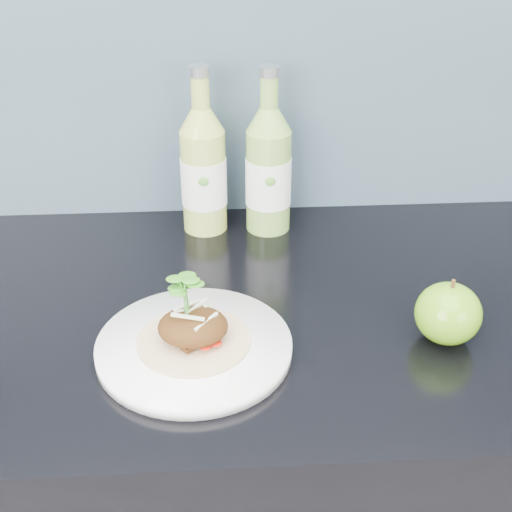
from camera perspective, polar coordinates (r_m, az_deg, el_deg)
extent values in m
cylinder|color=white|center=(0.89, -4.97, -7.28)|extent=(0.31, 0.31, 0.02)
cylinder|color=tan|center=(0.88, -5.00, -6.77)|extent=(0.14, 0.14, 0.00)
ellipsoid|color=#4E2C0E|center=(0.87, -5.06, -5.65)|extent=(0.09, 0.07, 0.04)
ellipsoid|color=#2F820E|center=(0.92, 15.12, -4.46)|extent=(0.09, 0.09, 0.08)
cylinder|color=#472D14|center=(0.89, 15.48, -2.25)|extent=(0.01, 0.00, 0.01)
cylinder|color=#A9BA4D|center=(1.13, -4.19, 6.00)|extent=(0.09, 0.09, 0.16)
cone|color=#A9BA4D|center=(1.09, -4.39, 10.82)|extent=(0.07, 0.07, 0.04)
cylinder|color=#A9BA4D|center=(1.07, -4.49, 12.94)|extent=(0.03, 0.03, 0.05)
cylinder|color=silver|center=(1.07, -4.55, 14.54)|extent=(0.03, 0.03, 0.01)
cylinder|color=white|center=(1.13, -4.19, 6.02)|extent=(0.09, 0.09, 0.08)
ellipsoid|color=#59A533|center=(1.09, -4.23, 5.96)|extent=(0.02, 0.00, 0.02)
cylinder|color=#7CAA47|center=(1.12, 0.99, 6.02)|extent=(0.08, 0.08, 0.16)
cone|color=#7CAA47|center=(1.09, 1.04, 10.85)|extent=(0.07, 0.07, 0.04)
cylinder|color=#7CAA47|center=(1.07, 1.06, 12.99)|extent=(0.03, 0.03, 0.05)
cylinder|color=silver|center=(1.06, 1.08, 14.59)|extent=(0.03, 0.03, 0.01)
cylinder|color=white|center=(1.12, 0.99, 6.04)|extent=(0.08, 0.08, 0.08)
ellipsoid|color=#59A533|center=(1.08, 1.15, 5.98)|extent=(0.02, 0.00, 0.02)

